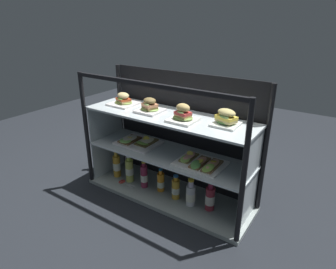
# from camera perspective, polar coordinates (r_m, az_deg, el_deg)

# --- Properties ---
(ground_plane) EXTENTS (6.00, 6.00, 0.02)m
(ground_plane) POSITION_cam_1_polar(r_m,az_deg,el_deg) (2.44, 0.00, -12.12)
(ground_plane) COLOR black
(ground_plane) RESTS_ON ground
(case_base_deck) EXTENTS (1.38, 0.45, 0.03)m
(case_base_deck) POSITION_cam_1_polar(r_m,az_deg,el_deg) (2.43, 0.00, -11.61)
(case_base_deck) COLOR #99A4A1
(case_base_deck) RESTS_ON ground
(case_frame) EXTENTS (1.38, 0.45, 0.98)m
(case_frame) POSITION_cam_1_polar(r_m,az_deg,el_deg) (2.28, 1.79, 0.70)
(case_frame) COLOR black
(case_frame) RESTS_ON ground
(riser_lower_tier) EXTENTS (1.31, 0.38, 0.34)m
(riser_lower_tier) POSITION_cam_1_polar(r_m,az_deg,el_deg) (2.33, 0.00, -7.80)
(riser_lower_tier) COLOR silver
(riser_lower_tier) RESTS_ON case_base_deck
(shelf_lower_glass) EXTENTS (1.33, 0.40, 0.02)m
(shelf_lower_glass) POSITION_cam_1_polar(r_m,az_deg,el_deg) (2.25, 0.00, -3.85)
(shelf_lower_glass) COLOR silver
(shelf_lower_glass) RESTS_ON riser_lower_tier
(riser_upper_tier) EXTENTS (1.31, 0.38, 0.29)m
(riser_upper_tier) POSITION_cam_1_polar(r_m,az_deg,el_deg) (2.18, 0.00, -0.19)
(riser_upper_tier) COLOR silver
(riser_upper_tier) RESTS_ON shelf_lower_glass
(shelf_upper_glass) EXTENTS (1.33, 0.40, 0.02)m
(shelf_upper_glass) POSITION_cam_1_polar(r_m,az_deg,el_deg) (2.13, 0.00, 3.68)
(shelf_upper_glass) COLOR silver
(shelf_upper_glass) RESTS_ON riser_upper_tier
(plated_roll_sandwich_far_right) EXTENTS (0.21, 0.21, 0.10)m
(plated_roll_sandwich_far_right) POSITION_cam_1_polar(r_m,az_deg,el_deg) (2.40, -8.78, 6.65)
(plated_roll_sandwich_far_right) COLOR white
(plated_roll_sandwich_far_right) RESTS_ON shelf_upper_glass
(plated_roll_sandwich_center) EXTENTS (0.18, 0.18, 0.11)m
(plated_roll_sandwich_center) POSITION_cam_1_polar(r_m,az_deg,el_deg) (2.19, -3.63, 5.47)
(plated_roll_sandwich_center) COLOR white
(plated_roll_sandwich_center) RESTS_ON shelf_upper_glass
(plated_roll_sandwich_mid_left) EXTENTS (0.19, 0.19, 0.13)m
(plated_roll_sandwich_mid_left) POSITION_cam_1_polar(r_m,az_deg,el_deg) (1.99, 2.95, 3.84)
(plated_roll_sandwich_mid_left) COLOR white
(plated_roll_sandwich_mid_left) RESTS_ON shelf_upper_glass
(plated_roll_sandwich_near_right_corner) EXTENTS (0.17, 0.17, 0.11)m
(plated_roll_sandwich_near_right_corner) POSITION_cam_1_polar(r_m,az_deg,el_deg) (1.94, 11.40, 3.07)
(plated_roll_sandwich_near_right_corner) COLOR white
(plated_roll_sandwich_near_right_corner) RESTS_ON shelf_upper_glass
(open_sandwich_tray_left_of_center) EXTENTS (0.34, 0.27, 0.06)m
(open_sandwich_tray_left_of_center) POSITION_cam_1_polar(r_m,az_deg,el_deg) (2.41, -5.98, -1.40)
(open_sandwich_tray_left_of_center) COLOR white
(open_sandwich_tray_left_of_center) RESTS_ON shelf_lower_glass
(open_sandwich_tray_far_left) EXTENTS (0.34, 0.27, 0.06)m
(open_sandwich_tray_far_left) POSITION_cam_1_polar(r_m,az_deg,el_deg) (2.07, 6.38, -5.52)
(open_sandwich_tray_far_left) COLOR white
(open_sandwich_tray_far_left) RESTS_ON shelf_lower_glass
(juice_bottle_back_right) EXTENTS (0.07, 0.07, 0.26)m
(juice_bottle_back_right) POSITION_cam_1_polar(r_m,az_deg,el_deg) (2.63, -10.08, -6.05)
(juice_bottle_back_right) COLOR gold
(juice_bottle_back_right) RESTS_ON case_base_deck
(juice_bottle_front_second) EXTENTS (0.07, 0.07, 0.25)m
(juice_bottle_front_second) POSITION_cam_1_polar(r_m,az_deg,el_deg) (2.54, -7.61, -6.97)
(juice_bottle_front_second) COLOR #C0C755
(juice_bottle_front_second) RESTS_ON case_base_deck
(juice_bottle_front_right_end) EXTENTS (0.06, 0.06, 0.24)m
(juice_bottle_front_right_end) POSITION_cam_1_polar(r_m,az_deg,el_deg) (2.45, -4.75, -8.22)
(juice_bottle_front_right_end) COLOR #962B4B
(juice_bottle_front_right_end) RESTS_ON case_base_deck
(juice_bottle_back_left) EXTENTS (0.06, 0.06, 0.20)m
(juice_bottle_back_left) POSITION_cam_1_polar(r_m,az_deg,el_deg) (2.40, -1.43, -9.36)
(juice_bottle_back_left) COLOR orange
(juice_bottle_back_left) RESTS_ON case_base_deck
(juice_bottle_front_fourth) EXTENTS (0.06, 0.06, 0.20)m
(juice_bottle_front_fourth) POSITION_cam_1_polar(r_m,az_deg,el_deg) (2.31, 1.53, -10.65)
(juice_bottle_front_fourth) COLOR gold
(juice_bottle_front_fourth) RESTS_ON case_base_deck
(juice_bottle_front_left_end) EXTENTS (0.07, 0.07, 0.22)m
(juice_bottle_front_left_end) POSITION_cam_1_polar(r_m,az_deg,el_deg) (2.24, 4.49, -11.75)
(juice_bottle_front_left_end) COLOR white
(juice_bottle_front_left_end) RESTS_ON case_base_deck
(juice_bottle_front_middle) EXTENTS (0.07, 0.07, 0.24)m
(juice_bottle_front_middle) POSITION_cam_1_polar(r_m,az_deg,el_deg) (2.21, 8.30, -12.31)
(juice_bottle_front_middle) COLOR #992B39
(juice_bottle_front_middle) RESTS_ON case_base_deck
(kitchen_scissors) EXTENTS (0.17, 0.07, 0.01)m
(kitchen_scissors) POSITION_cam_1_polar(r_m,az_deg,el_deg) (2.57, -8.78, -9.31)
(kitchen_scissors) COLOR silver
(kitchen_scissors) RESTS_ON case_base_deck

